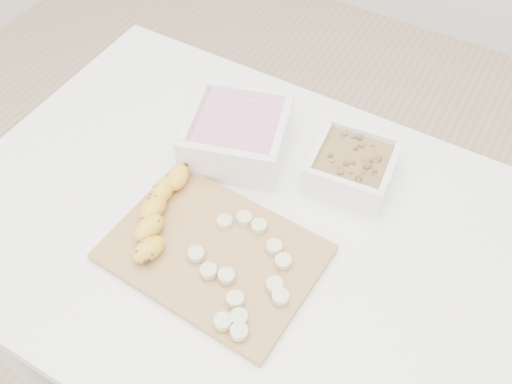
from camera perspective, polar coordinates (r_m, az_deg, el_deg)
The scene contains 6 objects.
table at distance 1.02m, azimuth -0.85°, elevation -6.59°, with size 1.00×0.70×0.75m.
bowl_yogurt at distance 1.02m, azimuth -1.88°, elevation 5.86°, with size 0.22×0.22×0.08m.
bowl_granola at distance 0.99m, azimuth 9.58°, elevation 2.54°, with size 0.15×0.15×0.06m.
cutting_board at distance 0.90m, azimuth -4.24°, elevation -6.09°, with size 0.32×0.23×0.01m, color #B8804E.
banana at distance 0.93m, azimuth -9.64°, elevation -2.07°, with size 0.05×0.20×0.03m, color gold, non-canonical shape.
banana_slices at distance 0.87m, azimuth -1.26°, elevation -7.97°, with size 0.17×0.20×0.02m.
Camera 1 is at (0.28, -0.46, 1.52)m, focal length 40.00 mm.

